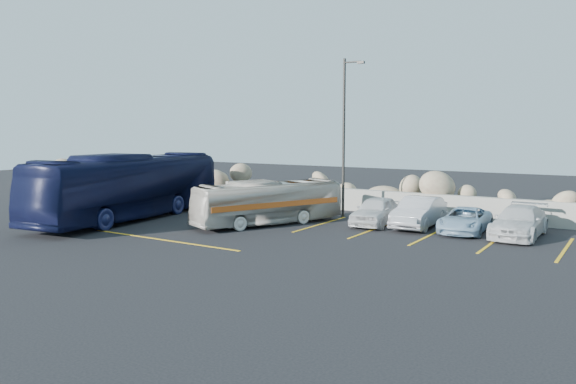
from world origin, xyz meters
The scene contains 11 objects.
ground centered at (0.00, 0.00, 0.00)m, with size 90.00×90.00×0.00m, color black.
seawall centered at (0.00, 12.00, 0.60)m, with size 60.00×0.40×1.20m, color gray.
riprap_pile centered at (0.00, 13.20, 1.30)m, with size 54.00×2.80×2.60m, color #9A7F65, non-canonical shape.
parking_lines centered at (4.64, 5.57, 0.01)m, with size 18.16×9.36×0.01m.
lamppost centered at (2.56, 9.50, 4.30)m, with size 1.14×0.18×8.00m.
vintage_bus centered at (0.51, 5.67, 1.05)m, with size 1.76×7.51×2.09m, color beige.
tour_coach centered at (-6.31, 3.24, 1.64)m, with size 2.76×11.78×3.28m, color #0F1333.
car_a centered at (4.88, 8.27, 0.67)m, with size 1.57×3.91×1.33m, color silver.
car_b centered at (6.81, 8.70, 0.70)m, with size 1.48×4.25×1.40m, color #B0AFB4.
car_c centered at (11.14, 8.72, 0.64)m, with size 1.80×4.42×1.28m, color silver.
car_d centered at (8.94, 8.55, 0.54)m, with size 1.80×3.89×1.08m, color #8FB0CB.
Camera 1 is at (15.46, -16.00, 4.47)m, focal length 35.00 mm.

